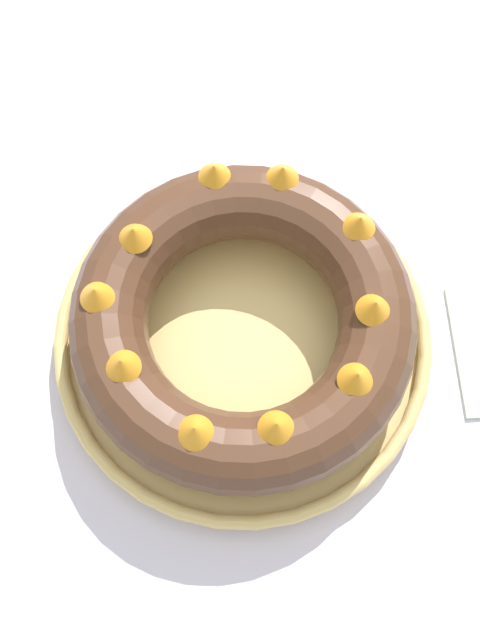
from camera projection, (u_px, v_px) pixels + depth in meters
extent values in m
plane|color=gray|center=(232.00, 502.00, 1.39)|extent=(8.00, 8.00, 0.00)
cube|color=silver|center=(225.00, 391.00, 0.68)|extent=(1.46, 1.10, 0.03)
cylinder|color=tan|center=(240.00, 342.00, 0.67)|extent=(0.32, 0.32, 0.01)
torus|color=tan|center=(240.00, 336.00, 0.65)|extent=(0.33, 0.33, 0.01)
torus|color=#4C2D1E|center=(240.00, 320.00, 0.62)|extent=(0.29, 0.29, 0.07)
cone|color=orange|center=(273.00, 426.00, 0.55)|extent=(0.03, 0.03, 0.02)
cone|color=orange|center=(354.00, 377.00, 0.56)|extent=(0.04, 0.04, 0.02)
cone|color=orange|center=(372.00, 307.00, 0.58)|extent=(0.03, 0.03, 0.02)
cone|color=orange|center=(357.00, 223.00, 0.61)|extent=(0.03, 0.03, 0.02)
cone|color=orange|center=(280.00, 173.00, 0.62)|extent=(0.03, 0.03, 0.02)
cone|color=orange|center=(206.00, 172.00, 0.62)|extent=(0.03, 0.03, 0.02)
cone|color=orange|center=(131.00, 234.00, 0.60)|extent=(0.04, 0.04, 0.02)
cone|color=orange|center=(93.00, 294.00, 0.58)|extent=(0.03, 0.03, 0.02)
cone|color=orange|center=(119.00, 364.00, 0.56)|extent=(0.04, 0.04, 0.02)
cone|color=orange|center=(192.00, 431.00, 0.54)|extent=(0.04, 0.04, 0.02)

